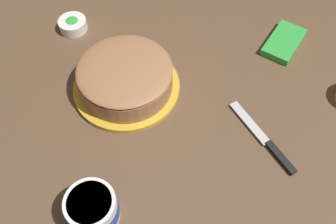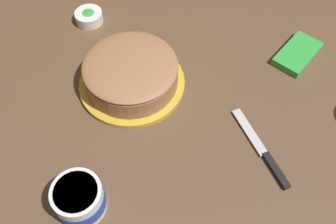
# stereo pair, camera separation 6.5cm
# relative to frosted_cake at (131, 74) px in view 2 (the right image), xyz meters

# --- Properties ---
(ground_plane) EXTENTS (1.54, 1.54, 0.00)m
(ground_plane) POSITION_rel_frosted_cake_xyz_m (-0.10, -0.20, -0.04)
(ground_plane) COLOR brown
(frosted_cake) EXTENTS (0.28, 0.28, 0.09)m
(frosted_cake) POSITION_rel_frosted_cake_xyz_m (0.00, 0.00, 0.00)
(frosted_cake) COLOR gold
(frosted_cake) RESTS_ON ground_plane
(frosting_tub) EXTENTS (0.11, 0.11, 0.08)m
(frosting_tub) POSITION_rel_frosted_cake_xyz_m (-0.35, -0.05, 0.00)
(frosting_tub) COLOR white
(frosting_tub) RESTS_ON ground_plane
(spreading_knife) EXTENTS (0.18, 0.18, 0.01)m
(spreading_knife) POSITION_rel_frosted_cake_xyz_m (-0.08, -0.38, -0.04)
(spreading_knife) COLOR silver
(spreading_knife) RESTS_ON ground_plane
(sprinkle_bowl_green) EXTENTS (0.08, 0.08, 0.04)m
(sprinkle_bowl_green) POSITION_rel_frosted_cake_xyz_m (0.17, 0.23, -0.02)
(sprinkle_bowl_green) COLOR white
(sprinkle_bowl_green) RESTS_ON ground_plane
(candy_box_lower) EXTENTS (0.17, 0.12, 0.02)m
(candy_box_lower) POSITION_rel_frosted_cake_xyz_m (0.27, -0.39, -0.03)
(candy_box_lower) COLOR green
(candy_box_lower) RESTS_ON ground_plane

